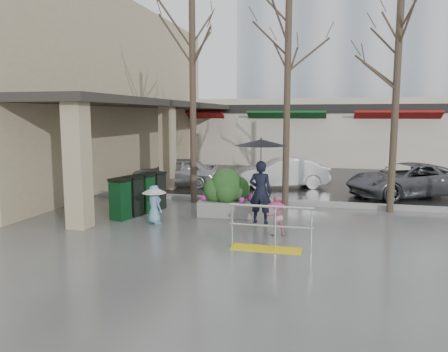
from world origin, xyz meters
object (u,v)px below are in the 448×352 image
at_px(tree_mideast, 398,54).
at_px(car_b, 282,173).
at_px(tree_west, 192,54).
at_px(news_boxes, 139,194).
at_px(child_pink, 276,213).
at_px(handrail, 269,233).
at_px(woman, 261,171).
at_px(planter, 226,193).
at_px(car_c, 407,180).
at_px(child_blue, 154,200).
at_px(car_a, 175,172).
at_px(tree_midwest, 288,45).

relative_size(tree_mideast, car_b, 1.70).
xyz_separation_m(tree_west, news_boxes, (-1.05, -2.17, -4.47)).
bearing_deg(tree_west, child_pink, -46.83).
height_order(handrail, news_boxes, news_boxes).
xyz_separation_m(handrail, woman, (-0.60, 2.40, 1.12)).
xyz_separation_m(planter, car_c, (5.80, 4.67, -0.06)).
bearing_deg(planter, child_blue, -139.16).
distance_m(woman, planter, 1.58).
bearing_deg(car_c, tree_mideast, -45.50).
bearing_deg(car_c, child_blue, -79.29).
relative_size(tree_west, planter, 3.92).
xyz_separation_m(car_a, car_b, (4.47, 0.82, 0.00)).
xyz_separation_m(tree_midwest, tree_mideast, (3.30, -0.00, -0.37)).
bearing_deg(woman, tree_mideast, -142.29).
distance_m(child_pink, child_blue, 3.49).
height_order(tree_mideast, car_c, tree_mideast).
distance_m(handrail, car_a, 9.45).
bearing_deg(car_a, tree_west, 15.23).
distance_m(tree_west, planter, 4.98).
relative_size(tree_west, tree_mideast, 1.05).
bearing_deg(tree_mideast, woman, -147.27).
bearing_deg(child_pink, car_b, -113.42).
bearing_deg(car_c, news_boxes, -87.29).
xyz_separation_m(tree_mideast, news_boxes, (-7.55, -2.17, -4.25)).
height_order(planter, news_boxes, planter).
relative_size(tree_midwest, car_b, 1.83).
distance_m(child_pink, planter, 2.57).
bearing_deg(woman, car_a, -45.11).
relative_size(woman, child_pink, 2.35).
bearing_deg(child_pink, news_boxes, -46.54).
bearing_deg(tree_mideast, planter, -160.85).
bearing_deg(tree_midwest, woman, -100.35).
bearing_deg(child_pink, woman, -92.06).
height_order(tree_west, tree_mideast, tree_west).
bearing_deg(car_a, handrail, 17.91).
xyz_separation_m(child_blue, car_b, (2.76, 7.09, -0.04)).
bearing_deg(tree_midwest, car_a, 148.46).
bearing_deg(woman, car_c, -125.83).
distance_m(tree_midwest, planter, 5.11).
bearing_deg(child_blue, child_pink, -151.78).
height_order(tree_midwest, tree_mideast, tree_midwest).
xyz_separation_m(handrail, news_boxes, (-4.41, 2.63, 0.23)).
bearing_deg(child_blue, woman, -130.20).
bearing_deg(car_b, planter, -28.35).
bearing_deg(woman, news_boxes, 1.51).
distance_m(news_boxes, car_c, 9.90).
xyz_separation_m(tree_mideast, child_pink, (-3.15, -3.57, -4.28)).
bearing_deg(car_c, child_pink, -60.35).
distance_m(tree_mideast, car_a, 9.84).
bearing_deg(car_c, car_b, -129.67).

